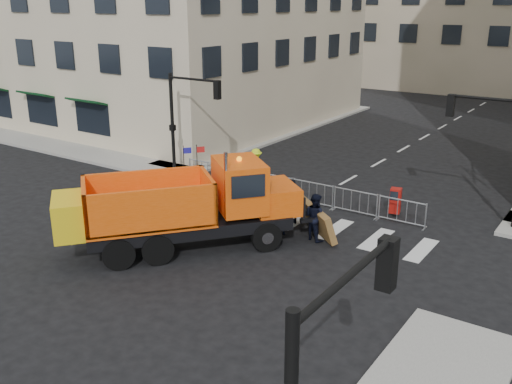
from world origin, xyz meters
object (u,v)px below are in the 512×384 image
Objects in this scene: plow_truck at (182,205)px; cop_b at (315,217)px; cop_a at (280,215)px; newspaper_box at (395,201)px; worker at (256,165)px; cop_c at (293,202)px.

plow_truck is 5.13m from cop_b.
plow_truck is at bearing 62.32° from cop_b.
newspaper_box is at bearing -149.58° from cop_a.
cop_b reaches higher than cop_a.
cop_b is 4.52m from newspaper_box.
newspaper_box is at bearing 4.74° from plow_truck.
cop_a is at bearing -135.82° from newspaper_box.
cop_a is 1.45m from cop_b.
worker is (-5.91, 4.61, 0.05)m from cop_b.
cop_a is 0.95× the size of worker.
cop_b is 7.50m from worker.
newspaper_box is (3.03, 4.50, -0.10)m from cop_a.
newspaper_box is (5.27, 7.73, -1.03)m from plow_truck.
plow_truck is 8.47m from worker.
plow_truck is at bearing -136.11° from newspaper_box.
plow_truck reaches higher than worker.
cop_b reaches higher than newspaper_box.
newspaper_box is (3.21, 3.25, -0.26)m from cop_c.
worker reaches higher than newspaper_box.
cop_b is 1.71× the size of newspaper_box.
worker is at bearing -73.06° from cop_a.
cop_b is 1.11× the size of worker.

